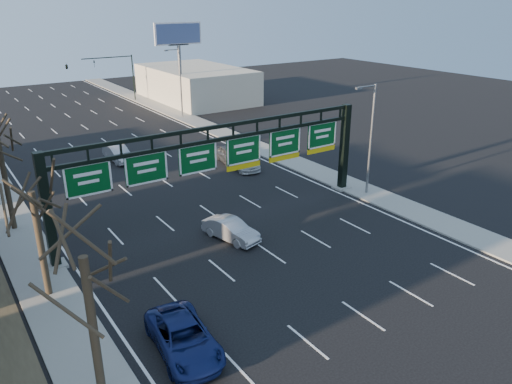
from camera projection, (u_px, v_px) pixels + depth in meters
ground at (291, 267)px, 30.10m from camera, size 160.00×160.00×0.00m
sidewalk_left at (3, 206)px, 38.78m from camera, size 3.00×120.00×0.12m
sidewalk_right at (270, 152)px, 52.18m from camera, size 3.00×120.00×0.12m
lane_markings at (156, 175)px, 45.50m from camera, size 21.60×120.00×0.01m
sign_gantry at (223, 160)px, 34.66m from camera, size 24.60×1.20×7.20m
building_right_distant at (196, 84)px, 78.16m from camera, size 12.00×20.00×5.00m
tree_near at (79, 231)px, 17.59m from camera, size 3.60×3.60×8.86m
tree_gantry at (28, 172)px, 24.66m from camera, size 3.60×3.60×8.48m
streetlight_near at (370, 134)px, 39.39m from camera, size 2.15×0.22×9.00m
streetlight_far at (180, 79)px, 65.58m from camera, size 2.15×0.22×9.00m
billboard_right at (179, 44)px, 69.29m from camera, size 7.00×0.50×12.00m
traffic_signal_mast at (93, 68)px, 73.44m from camera, size 10.16×0.54×7.00m
car_blue_suv at (184, 338)px, 22.68m from camera, size 3.03×5.55×1.47m
car_silver_sedan at (231, 230)px, 33.29m from camera, size 2.49×4.50×1.41m
car_white_wagon at (242, 160)px, 47.32m from camera, size 2.62×5.20×1.45m
car_grey_far at (230, 155)px, 48.74m from camera, size 2.73×4.98×1.60m
car_silver_distant at (118, 154)px, 49.26m from camera, size 1.80×4.72×1.53m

